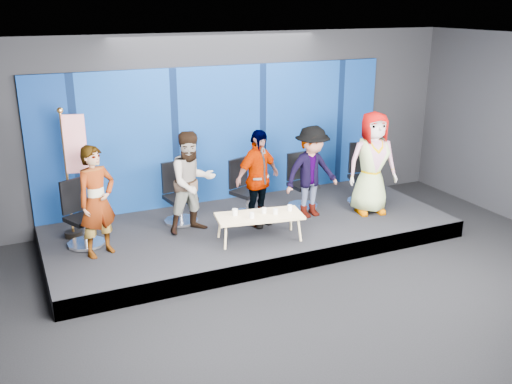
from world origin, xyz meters
TOP-DOWN VIEW (x-y plane):
  - ground at (0.00, 0.00)m, footprint 10.00×10.00m
  - room_walls at (0.00, 0.00)m, footprint 10.02×8.02m
  - riser at (0.00, 2.50)m, footprint 7.00×3.00m
  - backdrop at (0.00, 3.95)m, footprint 7.00×0.08m
  - chair_a at (-2.83, 2.74)m, footprint 0.80×0.80m
  - panelist_a at (-2.64, 2.27)m, footprint 0.75×0.64m
  - chair_b at (-1.13, 3.08)m, footprint 0.68×0.68m
  - panelist_b at (-1.03, 2.58)m, footprint 0.93×0.77m
  - chair_c at (0.06, 2.89)m, footprint 0.77×0.77m
  - panelist_c at (0.08, 2.39)m, footprint 1.08×0.75m
  - chair_d at (1.22, 2.88)m, footprint 0.63×0.63m
  - panelist_d at (1.14, 2.38)m, footprint 1.13×0.72m
  - chair_e at (2.42, 2.58)m, footprint 0.77×0.77m
  - panelist_e at (2.24, 2.10)m, footprint 1.02×0.77m
  - coffee_table at (-0.17, 1.77)m, footprint 1.48×0.82m
  - mug_a at (-0.53, 1.93)m, footprint 0.09×0.09m
  - mug_b at (-0.34, 1.69)m, footprint 0.08×0.08m
  - mug_c at (-0.06, 1.81)m, footprint 0.08×0.08m
  - mug_d at (0.08, 1.69)m, footprint 0.08×0.08m
  - mug_e at (0.37, 1.74)m, footprint 0.08×0.08m
  - flag_stand at (-2.84, 3.14)m, footprint 0.49×0.29m

SIDE VIEW (x-z plane):
  - ground at x=0.00m, z-range 0.00..0.00m
  - riser at x=0.00m, z-range 0.00..0.30m
  - chair_d at x=1.22m, z-range 0.12..1.15m
  - chair_c at x=0.06m, z-range 0.12..1.17m
  - chair_a at x=-2.83m, z-range 0.12..1.19m
  - chair_b at x=-1.13m, z-range 0.12..1.19m
  - chair_e at x=2.42m, z-range 0.10..1.27m
  - coffee_table at x=-0.17m, z-range 0.48..0.91m
  - mug_d at x=0.08m, z-range 0.73..0.82m
  - mug_b at x=-0.34m, z-range 0.73..0.82m
  - mug_c at x=-0.06m, z-range 0.73..0.83m
  - mug_e at x=0.37m, z-range 0.73..0.83m
  - mug_a at x=-0.53m, z-range 0.73..0.84m
  - panelist_d at x=1.14m, z-range 0.30..1.97m
  - panelist_c at x=0.08m, z-range 0.30..2.00m
  - panelist_a at x=-2.64m, z-range 0.30..2.03m
  - panelist_b at x=-1.03m, z-range 0.30..2.03m
  - panelist_e at x=2.24m, z-range 0.30..2.19m
  - flag_stand at x=-2.84m, z-range 0.36..2.54m
  - backdrop at x=0.00m, z-range 0.30..2.90m
  - room_walls at x=0.00m, z-range 0.67..4.18m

